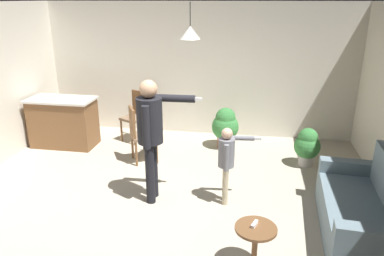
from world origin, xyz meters
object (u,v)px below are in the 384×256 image
at_px(side_table_by_couch, 255,243).
at_px(dining_chair_by_counter, 136,114).
at_px(couch_floral, 366,212).
at_px(kitchen_counter, 64,122).
at_px(dining_chair_near_wall, 139,132).
at_px(person_child, 227,157).
at_px(potted_plant_by_wall, 307,145).
at_px(person_adult, 151,128).
at_px(potted_plant_corner, 225,126).
at_px(spare_remote_on_table, 254,224).

distance_m(side_table_by_couch, dining_chair_by_counter, 4.23).
bearing_deg(couch_floral, side_table_by_couch, 125.78).
height_order(kitchen_counter, dining_chair_near_wall, dining_chair_near_wall).
bearing_deg(person_child, dining_chair_by_counter, -142.18).
distance_m(kitchen_counter, potted_plant_by_wall, 4.57).
bearing_deg(dining_chair_near_wall, dining_chair_by_counter, 171.82).
relative_size(dining_chair_by_counter, potted_plant_by_wall, 1.47).
relative_size(person_adult, potted_plant_corner, 2.21).
relative_size(side_table_by_couch, person_child, 0.46).
height_order(potted_plant_corner, potted_plant_by_wall, potted_plant_corner).
relative_size(side_table_by_couch, dining_chair_by_counter, 0.52).
xyz_separation_m(couch_floral, potted_plant_by_wall, (-0.45, 1.95, 0.04)).
xyz_separation_m(side_table_by_couch, person_child, (-0.41, 1.32, 0.37)).
xyz_separation_m(person_adult, potted_plant_by_wall, (2.30, 1.54, -0.71)).
bearing_deg(person_adult, person_child, 92.44).
relative_size(dining_chair_near_wall, spare_remote_on_table, 7.69).
height_order(couch_floral, potted_plant_by_wall, couch_floral).
distance_m(dining_chair_by_counter, dining_chair_near_wall, 1.09).
distance_m(side_table_by_couch, person_adult, 2.05).
bearing_deg(kitchen_counter, spare_remote_on_table, -38.21).
bearing_deg(person_adult, kitchen_counter, -129.23).
xyz_separation_m(couch_floral, potted_plant_corner, (-1.91, 2.54, 0.10)).
height_order(side_table_by_couch, person_child, person_child).
distance_m(kitchen_counter, side_table_by_couch, 4.73).
xyz_separation_m(couch_floral, person_child, (-1.72, 0.50, 0.36)).
height_order(kitchen_counter, person_child, person_child).
bearing_deg(potted_plant_by_wall, person_child, -131.01).
bearing_deg(person_child, couch_floral, 68.77).
bearing_deg(spare_remote_on_table, side_table_by_couch, -59.10).
relative_size(kitchen_counter, potted_plant_corner, 1.59).
bearing_deg(person_adult, potted_plant_by_wall, 121.53).
xyz_separation_m(potted_plant_corner, potted_plant_by_wall, (1.46, -0.59, -0.06)).
bearing_deg(side_table_by_couch, spare_remote_on_table, 120.90).
distance_m(person_adult, potted_plant_by_wall, 2.86).
height_order(side_table_by_couch, dining_chair_near_wall, dining_chair_near_wall).
height_order(person_child, dining_chair_by_counter, person_child).
relative_size(kitchen_counter, dining_chair_near_wall, 1.26).
height_order(couch_floral, kitchen_counter, couch_floral).
relative_size(couch_floral, potted_plant_corner, 2.33).
distance_m(side_table_by_couch, potted_plant_corner, 3.42).
bearing_deg(side_table_by_couch, dining_chair_near_wall, 129.51).
bearing_deg(dining_chair_near_wall, potted_plant_corner, 93.58).
bearing_deg(couch_floral, person_adult, 85.10).
height_order(couch_floral, person_child, person_child).
bearing_deg(dining_chair_near_wall, person_adult, -3.91).
bearing_deg(dining_chair_near_wall, kitchen_counter, -135.13).
distance_m(potted_plant_corner, potted_plant_by_wall, 1.57).
bearing_deg(potted_plant_corner, dining_chair_by_counter, 176.67).
height_order(person_child, potted_plant_by_wall, person_child).
height_order(couch_floral, person_adult, person_adult).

